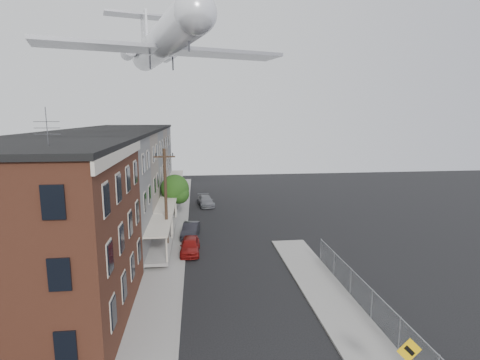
{
  "coord_description": "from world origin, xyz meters",
  "views": [
    {
      "loc": [
        -2.91,
        -14.03,
        11.73
      ],
      "look_at": [
        -0.27,
        8.42,
        7.84
      ],
      "focal_mm": 28.0,
      "sensor_mm": 36.0,
      "label": 1
    }
  ],
  "objects_px": {
    "utility_pole": "(166,199)",
    "car_far": "(206,201)",
    "warning_sign": "(408,358)",
    "car_near": "(190,246)",
    "car_mid": "(191,230)",
    "street_tree": "(176,190)",
    "airplane": "(162,43)"
  },
  "relations": [
    {
      "from": "warning_sign",
      "to": "street_tree",
      "type": "relative_size",
      "value": 0.54
    },
    {
      "from": "warning_sign",
      "to": "street_tree",
      "type": "xyz_separation_m",
      "value": [
        -10.87,
        28.95,
        1.57
      ]
    },
    {
      "from": "utility_pole",
      "to": "car_far",
      "type": "xyz_separation_m",
      "value": [
        3.8,
        16.19,
        -4.02
      ]
    },
    {
      "from": "utility_pole",
      "to": "street_tree",
      "type": "distance_m",
      "value": 10.0
    },
    {
      "from": "car_mid",
      "to": "airplane",
      "type": "xyz_separation_m",
      "value": [
        -2.57,
        4.65,
        18.29
      ]
    },
    {
      "from": "warning_sign",
      "to": "car_near",
      "type": "xyz_separation_m",
      "value": [
        -9.2,
        18.04,
        -1.19
      ]
    },
    {
      "from": "car_far",
      "to": "airplane",
      "type": "xyz_separation_m",
      "value": [
        -4.37,
        -8.03,
        18.32
      ]
    },
    {
      "from": "street_tree",
      "to": "car_near",
      "type": "relative_size",
      "value": 1.28
    },
    {
      "from": "street_tree",
      "to": "car_near",
      "type": "height_order",
      "value": "street_tree"
    },
    {
      "from": "car_mid",
      "to": "airplane",
      "type": "bearing_deg",
      "value": 125.95
    },
    {
      "from": "utility_pole",
      "to": "car_far",
      "type": "height_order",
      "value": "utility_pole"
    },
    {
      "from": "street_tree",
      "to": "airplane",
      "type": "height_order",
      "value": "airplane"
    },
    {
      "from": "warning_sign",
      "to": "airplane",
      "type": "relative_size",
      "value": 0.1
    },
    {
      "from": "warning_sign",
      "to": "car_mid",
      "type": "height_order",
      "value": "warning_sign"
    },
    {
      "from": "warning_sign",
      "to": "car_far",
      "type": "height_order",
      "value": "warning_sign"
    },
    {
      "from": "warning_sign",
      "to": "car_far",
      "type": "xyz_separation_m",
      "value": [
        -7.4,
        35.21,
        -1.23
      ]
    },
    {
      "from": "car_near",
      "to": "car_mid",
      "type": "relative_size",
      "value": 0.97
    },
    {
      "from": "car_near",
      "to": "car_far",
      "type": "relative_size",
      "value": 0.9
    },
    {
      "from": "utility_pole",
      "to": "car_mid",
      "type": "relative_size",
      "value": 2.16
    },
    {
      "from": "warning_sign",
      "to": "airplane",
      "type": "distance_m",
      "value": 34.2
    },
    {
      "from": "car_mid",
      "to": "car_near",
      "type": "bearing_deg",
      "value": -82.93
    },
    {
      "from": "utility_pole",
      "to": "airplane",
      "type": "relative_size",
      "value": 0.33
    },
    {
      "from": "car_near",
      "to": "car_far",
      "type": "distance_m",
      "value": 17.27
    },
    {
      "from": "utility_pole",
      "to": "car_near",
      "type": "bearing_deg",
      "value": -26.27
    },
    {
      "from": "street_tree",
      "to": "car_mid",
      "type": "height_order",
      "value": "street_tree"
    },
    {
      "from": "car_near",
      "to": "car_far",
      "type": "height_order",
      "value": "car_near"
    },
    {
      "from": "car_far",
      "to": "car_near",
      "type": "bearing_deg",
      "value": -103.7
    },
    {
      "from": "warning_sign",
      "to": "car_mid",
      "type": "bearing_deg",
      "value": 112.2
    },
    {
      "from": "car_far",
      "to": "car_mid",
      "type": "bearing_deg",
      "value": -105.8
    },
    {
      "from": "utility_pole",
      "to": "car_far",
      "type": "bearing_deg",
      "value": 76.79
    },
    {
      "from": "street_tree",
      "to": "car_mid",
      "type": "bearing_deg",
      "value": -75.38
    },
    {
      "from": "warning_sign",
      "to": "car_near",
      "type": "bearing_deg",
      "value": 117.02
    }
  ]
}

